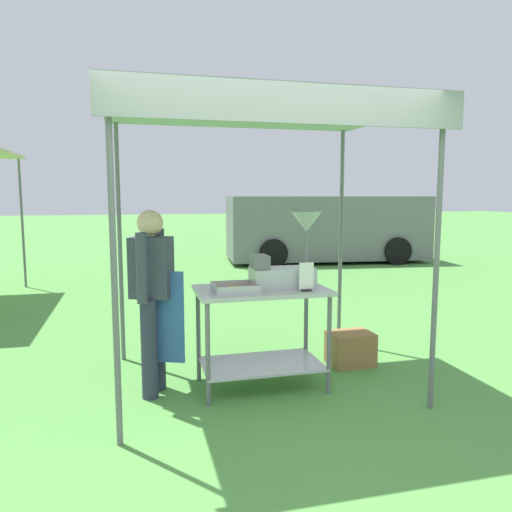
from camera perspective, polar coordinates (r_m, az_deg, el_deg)
name	(u,v)px	position (r m, az deg, el deg)	size (l,w,h in m)	color
ground_plane	(188,287)	(9.39, -7.82, -3.61)	(70.00, 70.00, 0.00)	#519342
stall_canopy	(259,119)	(4.46, 0.33, 15.59)	(2.66, 2.05, 2.50)	slate
donut_cart	(261,317)	(4.45, 0.63, -7.08)	(1.16, 0.69, 0.91)	#B7B7BC
donut_tray	(235,289)	(4.26, -2.44, -3.83)	(0.39, 0.32, 0.07)	#B7B7BC
donut_fryer	(289,257)	(4.41, 3.80, -0.11)	(0.65, 0.29, 0.70)	#B7B7BC
menu_sign	(306,279)	(4.28, 5.84, -2.64)	(0.13, 0.05, 0.25)	black
vendor	(153,292)	(4.34, -11.86, -4.12)	(0.46, 0.52, 1.61)	#2D3347
supply_crate	(350,348)	(5.24, 10.85, -10.45)	(0.45, 0.36, 0.34)	olive
van_grey	(325,227)	(13.05, 8.00, 3.28)	(5.23, 2.47, 1.69)	slate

